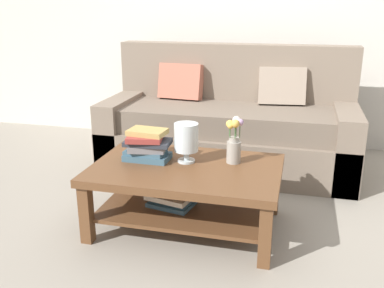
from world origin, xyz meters
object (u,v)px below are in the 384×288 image
couch (229,126)px  glass_hurricane_vase (186,139)px  book_stack_main (147,145)px  coffee_table (185,183)px  flower_pitcher (234,143)px

couch → glass_hurricane_vase: size_ratio=8.36×
couch → book_stack_main: size_ratio=6.93×
coffee_table → glass_hurricane_vase: bearing=99.4°
coffee_table → book_stack_main: bearing=168.9°
couch → coffee_table: bearing=-93.8°
couch → flower_pitcher: couch is taller
couch → flower_pitcher: size_ratio=7.07×
coffee_table → flower_pitcher: size_ratio=3.90×
coffee_table → flower_pitcher: 0.41m
coffee_table → glass_hurricane_vase: (-0.01, 0.08, 0.27)m
couch → book_stack_main: bearing=-107.0°
coffee_table → glass_hurricane_vase: glass_hurricane_vase is taller
couch → coffee_table: (-0.08, -1.21, -0.06)m
couch → coffee_table: 1.21m
couch → coffee_table: size_ratio=1.81×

